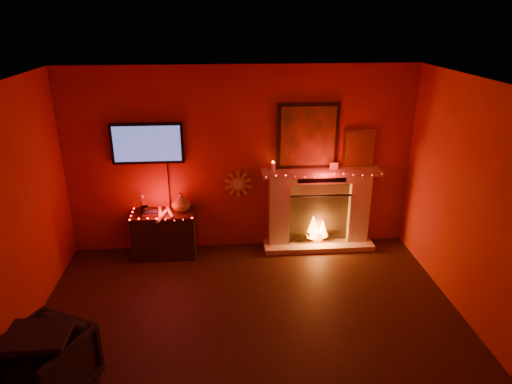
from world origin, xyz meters
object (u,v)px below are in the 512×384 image
sunburst_clock (238,184)px  console_table (165,231)px  tv (147,144)px  fireplace (319,201)px  armchair (46,364)px

sunburst_clock → console_table: bearing=-168.6°
sunburst_clock → tv: bearing=-178.8°
fireplace → sunburst_clock: (-1.19, 0.09, 0.28)m
sunburst_clock → armchair: sunburst_clock is taller
tv → console_table: tv is taller
fireplace → console_table: 2.30m
sunburst_clock → console_table: sunburst_clock is taller
tv → armchair: size_ratio=1.72×
sunburst_clock → console_table: 1.26m
fireplace → armchair: (-3.09, -2.69, -0.40)m
console_table → sunburst_clock: bearing=11.4°
fireplace → console_table: bearing=-176.8°
fireplace → console_table: fireplace is taller
fireplace → armchair: fireplace is taller
tv → sunburst_clock: (1.25, 0.03, -0.65)m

